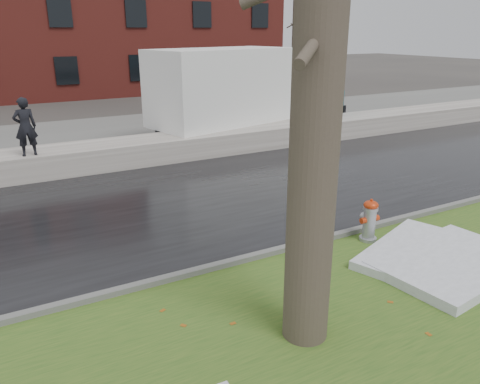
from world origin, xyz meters
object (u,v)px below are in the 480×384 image
box_truck (244,91)px  worker (25,127)px  fire_hydrant (369,218)px  tree (320,42)px

box_truck → worker: box_truck is taller
box_truck → worker: bearing=-179.4°
fire_hydrant → worker: worker is taller
tree → worker: (-2.54, 9.53, -2.39)m
fire_hydrant → worker: (-5.51, 7.63, 1.05)m
tree → box_truck: (5.48, 11.59, -2.13)m
box_truck → fire_hydrant: bearing=-118.4°
fire_hydrant → tree: bearing=-144.7°
tree → worker: size_ratio=4.79×
tree → box_truck: size_ratio=0.74×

